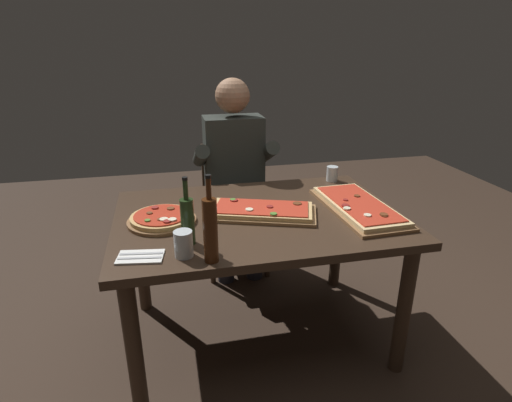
{
  "coord_description": "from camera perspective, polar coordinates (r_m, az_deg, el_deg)",
  "views": [
    {
      "loc": [
        -0.43,
        -1.85,
        1.55
      ],
      "look_at": [
        0.0,
        0.05,
        0.79
      ],
      "focal_mm": 29.03,
      "sensor_mm": 36.0,
      "label": 1
    }
  ],
  "objects": [
    {
      "name": "pizza_rectangular_front",
      "position": [
        2.05,
        0.79,
        -1.39
      ],
      "size": [
        0.59,
        0.42,
        0.05
      ],
      "color": "olive",
      "rests_on": "dining_table"
    },
    {
      "name": "tumbler_near_camera",
      "position": [
        1.68,
        -9.96,
        -5.84
      ],
      "size": [
        0.08,
        0.08,
        0.11
      ],
      "color": "silver",
      "rests_on": "dining_table"
    },
    {
      "name": "pizza_round_far",
      "position": [
        2.01,
        -12.84,
        -2.43
      ],
      "size": [
        0.32,
        0.32,
        0.05
      ],
      "color": "brown",
      "rests_on": "dining_table"
    },
    {
      "name": "seated_diner",
      "position": [
        2.74,
        -2.9,
        4.22
      ],
      "size": [
        0.53,
        0.41,
        1.33
      ],
      "color": "#23232D",
      "rests_on": "ground_plane"
    },
    {
      "name": "oil_bottle_amber",
      "position": [
        1.59,
        -6.31,
        -3.86
      ],
      "size": [
        0.06,
        0.06,
        0.35
      ],
      "color": "#47230F",
      "rests_on": "dining_table"
    },
    {
      "name": "diner_chair",
      "position": [
        2.94,
        -3.21,
        0.12
      ],
      "size": [
        0.44,
        0.44,
        0.87
      ],
      "color": "#3D2B1E",
      "rests_on": "ground_plane"
    },
    {
      "name": "pizza_rectangular_left",
      "position": [
        2.16,
        13.93,
        -0.74
      ],
      "size": [
        0.31,
        0.63,
        0.05
      ],
      "color": "brown",
      "rests_on": "dining_table"
    },
    {
      "name": "wine_bottle_dark",
      "position": [
        1.75,
        -9.42,
        -2.57
      ],
      "size": [
        0.06,
        0.06,
        0.3
      ],
      "color": "#233819",
      "rests_on": "dining_table"
    },
    {
      "name": "ground_plane",
      "position": [
        2.45,
        0.27,
        -17.9
      ],
      "size": [
        6.4,
        6.4,
        0.0
      ],
      "primitive_type": "plane",
      "color": "#38281E"
    },
    {
      "name": "napkin_cutlery_set",
      "position": [
        1.72,
        -15.64,
        -7.41
      ],
      "size": [
        0.19,
        0.14,
        0.01
      ],
      "color": "white",
      "rests_on": "dining_table"
    },
    {
      "name": "tumbler_far_side",
      "position": [
        2.58,
        10.44,
        3.6
      ],
      "size": [
        0.07,
        0.07,
        0.09
      ],
      "color": "silver",
      "rests_on": "dining_table"
    },
    {
      "name": "dining_table",
      "position": [
        2.1,
        0.3,
        -4.18
      ],
      "size": [
        1.4,
        0.96,
        0.74
      ],
      "color": "#3D2B1E",
      "rests_on": "ground_plane"
    }
  ]
}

